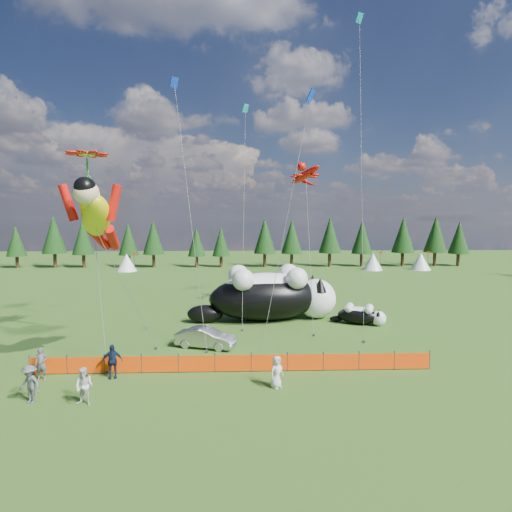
{
  "coord_description": "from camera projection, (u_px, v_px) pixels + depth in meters",
  "views": [
    {
      "loc": [
        0.5,
        -24.33,
        8.44
      ],
      "look_at": [
        1.51,
        4.0,
        5.77
      ],
      "focal_mm": 28.0,
      "sensor_mm": 36.0,
      "label": 1
    }
  ],
  "objects": [
    {
      "name": "ground",
      "position": [
        234.0,
        354.0,
        24.98
      ],
      "size": [
        160.0,
        160.0,
        0.0
      ],
      "primitive_type": "plane",
      "color": "#133409",
      "rests_on": "ground"
    },
    {
      "name": "safety_fence",
      "position": [
        233.0,
        363.0,
        21.95
      ],
      "size": [
        22.06,
        0.06,
        1.1
      ],
      "color": "#262626",
      "rests_on": "ground"
    },
    {
      "name": "tree_line",
      "position": [
        239.0,
        244.0,
        69.38
      ],
      "size": [
        90.0,
        4.0,
        8.0
      ],
      "primitive_type": null,
      "color": "black",
      "rests_on": "ground"
    },
    {
      "name": "festival_tents",
      "position": [
        306.0,
        262.0,
        65.04
      ],
      "size": [
        50.0,
        3.2,
        2.8
      ],
      "primitive_type": null,
      "color": "white",
      "rests_on": "ground"
    },
    {
      "name": "cat_large",
      "position": [
        272.0,
        294.0,
        33.19
      ],
      "size": [
        12.51,
        5.64,
        4.53
      ],
      "rotation": [
        0.0,
        0.0,
        0.14
      ],
      "color": "black",
      "rests_on": "ground"
    },
    {
      "name": "cat_small",
      "position": [
        361.0,
        315.0,
        31.91
      ],
      "size": [
        4.23,
        2.69,
        1.6
      ],
      "rotation": [
        0.0,
        0.0,
        -0.39
      ],
      "color": "black",
      "rests_on": "ground"
    },
    {
      "name": "car",
      "position": [
        206.0,
        338.0,
        26.15
      ],
      "size": [
        4.17,
        2.47,
        1.3
      ],
      "primitive_type": "imported",
      "rotation": [
        0.0,
        0.0,
        1.27
      ],
      "color": "#BABABF",
      "rests_on": "ground"
    },
    {
      "name": "spectator_a",
      "position": [
        41.0,
        364.0,
        20.84
      ],
      "size": [
        0.68,
        0.49,
        1.73
      ],
      "primitive_type": "imported",
      "rotation": [
        0.0,
        0.0,
        0.12
      ],
      "color": "#505055",
      "rests_on": "ground"
    },
    {
      "name": "spectator_b",
      "position": [
        84.0,
        386.0,
        18.02
      ],
      "size": [
        0.93,
        0.65,
        1.74
      ],
      "primitive_type": "imported",
      "rotation": [
        0.0,
        0.0,
        -0.19
      ],
      "color": "silver",
      "rests_on": "ground"
    },
    {
      "name": "spectator_c",
      "position": [
        112.0,
        361.0,
        21.09
      ],
      "size": [
        1.17,
        0.79,
        1.82
      ],
      "primitive_type": "imported",
      "rotation": [
        0.0,
        0.0,
        0.24
      ],
      "color": "#121C33",
      "rests_on": "ground"
    },
    {
      "name": "spectator_d",
      "position": [
        30.0,
        384.0,
        18.24
      ],
      "size": [
        1.29,
        0.98,
        1.78
      ],
      "primitive_type": "imported",
      "rotation": [
        0.0,
        0.0,
        -0.39
      ],
      "color": "#505055",
      "rests_on": "ground"
    },
    {
      "name": "spectator_e",
      "position": [
        277.0,
        372.0,
        19.91
      ],
      "size": [
        0.93,
        0.9,
        1.62
      ],
      "primitive_type": "imported",
      "rotation": [
        0.0,
        0.0,
        0.71
      ],
      "color": "silver",
      "rests_on": "ground"
    },
    {
      "name": "superhero_kite",
      "position": [
        96.0,
        217.0,
        22.05
      ],
      "size": [
        6.1,
        6.34,
        11.17
      ],
      "color": "yellow",
      "rests_on": "ground"
    },
    {
      "name": "gecko_kite",
      "position": [
        305.0,
        175.0,
        36.79
      ],
      "size": [
        5.16,
        12.3,
        15.44
      ],
      "color": "red",
      "rests_on": "ground"
    },
    {
      "name": "flower_kite",
      "position": [
        87.0,
        156.0,
        26.35
      ],
      "size": [
        4.58,
        7.6,
        14.14
      ],
      "color": "red",
      "rests_on": "ground"
    },
    {
      "name": "diamond_kite_a",
      "position": [
        176.0,
        97.0,
        28.18
      ],
      "size": [
        3.06,
        5.46,
        19.09
      ],
      "color": "#0D33C6",
      "rests_on": "ground"
    },
    {
      "name": "diamond_kite_b",
      "position": [
        360.0,
        35.0,
        32.78
      ],
      "size": [
        2.17,
        8.72,
        26.4
      ],
      "color": "#0C949B",
      "rests_on": "ground"
    },
    {
      "name": "diamond_kite_c",
      "position": [
        308.0,
        108.0,
        22.02
      ],
      "size": [
        3.35,
        1.78,
        15.97
      ],
      "color": "#0D33C6",
      "rests_on": "ground"
    },
    {
      "name": "diamond_kite_d",
      "position": [
        245.0,
        118.0,
        36.75
      ],
      "size": [
        0.94,
        9.43,
        20.58
      ],
      "color": "#0C949B",
      "rests_on": "ground"
    }
  ]
}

